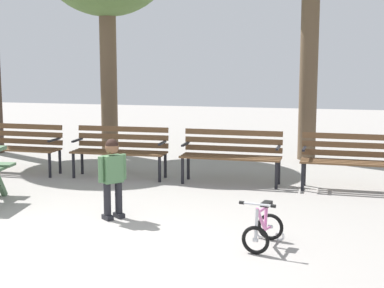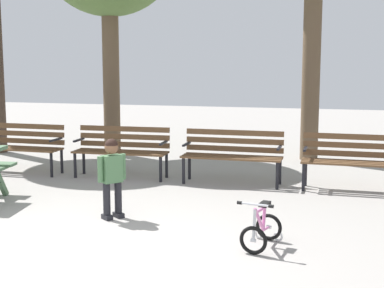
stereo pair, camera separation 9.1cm
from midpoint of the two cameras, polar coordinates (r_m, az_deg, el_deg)
The scene contains 7 objects.
ground at distance 6.16m, azimuth -11.70°, elevation -10.71°, with size 36.00×36.00×0.00m, color gray.
park_bench_far_left at distance 10.57m, azimuth -16.43°, elevation 0.04°, with size 1.61×0.49×0.85m.
park_bench_left at distance 9.80m, azimuth -6.67°, elevation -0.32°, with size 1.61×0.49×0.85m.
park_bench_right at distance 9.27m, azimuth 4.33°, elevation -0.79°, with size 1.61×0.48×0.85m.
park_bench_far_right at distance 9.10m, azimuth 16.15°, elevation -1.28°, with size 1.61×0.49×0.85m.
child_standing at distance 7.26m, azimuth -7.57°, elevation -2.78°, with size 0.28×0.32×1.02m.
kids_bicycle at distance 6.27m, azimuth 7.31°, elevation -8.31°, with size 0.45×0.61×0.54m.
Camera 2 is at (2.65, -5.19, 2.01)m, focal length 53.93 mm.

